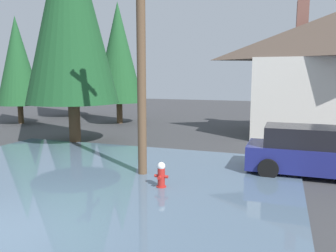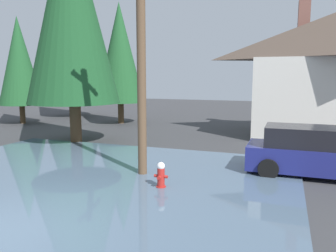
{
  "view_description": "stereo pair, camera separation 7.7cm",
  "coord_description": "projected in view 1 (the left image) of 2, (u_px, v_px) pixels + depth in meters",
  "views": [
    {
      "loc": [
        5.26,
        -4.84,
        3.18
      ],
      "look_at": [
        1.85,
        5.06,
        1.63
      ],
      "focal_mm": 35.76,
      "sensor_mm": 36.0,
      "label": 1
    },
    {
      "loc": [
        5.34,
        -4.81,
        3.18
      ],
      "look_at": [
        1.85,
        5.06,
        1.63
      ],
      "focal_mm": 35.76,
      "sensor_mm": 36.0,
      "label": 2
    }
  ],
  "objects": [
    {
      "name": "fire_hydrant",
      "position": [
        161.0,
        176.0,
        9.46
      ],
      "size": [
        0.4,
        0.34,
        0.79
      ],
      "color": "#AD231E",
      "rests_on": "ground"
    },
    {
      "name": "pine_tree_short_left",
      "position": [
        17.0,
        61.0,
        22.28
      ],
      "size": [
        2.85,
        2.85,
        7.14
      ],
      "color": "#4C3823",
      "rests_on": "ground"
    },
    {
      "name": "pine_tree_tall_left",
      "position": [
        118.0,
        53.0,
        22.29
      ],
      "size": [
        3.22,
        3.22,
        8.05
      ],
      "color": "#4C3823",
      "rests_on": "ground"
    },
    {
      "name": "pine_tree_far_center",
      "position": [
        68.0,
        39.0,
        26.07
      ],
      "size": [
        4.12,
        4.12,
        10.29
      ],
      "color": "#4C3823",
      "rests_on": "ground"
    },
    {
      "name": "pine_tree_mid_left",
      "position": [
        70.0,
        7.0,
        15.27
      ],
      "size": [
        4.31,
        4.31,
        10.76
      ],
      "color": "#4C3823",
      "rests_on": "ground"
    },
    {
      "name": "parked_car",
      "position": [
        317.0,
        153.0,
        10.72
      ],
      "size": [
        4.58,
        1.97,
        1.59
      ],
      "color": "navy",
      "rests_on": "ground"
    },
    {
      "name": "flood_puddle",
      "position": [
        56.0,
        195.0,
        8.97
      ],
      "size": [
        12.65,
        12.72,
        0.07
      ],
      "primitive_type": "cube",
      "color": "#4C6075",
      "rests_on": "ground"
    },
    {
      "name": "utility_pole",
      "position": [
        141.0,
        42.0,
        10.21
      ],
      "size": [
        1.6,
        0.28,
        8.12
      ],
      "color": "brown",
      "rests_on": "ground"
    }
  ]
}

